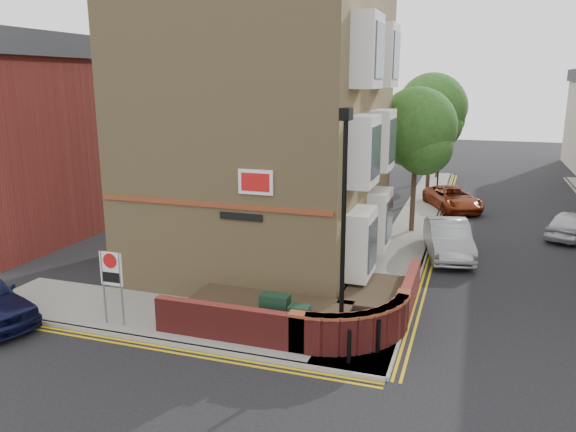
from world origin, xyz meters
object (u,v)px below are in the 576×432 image
at_px(zone_sign, 111,275).
at_px(silver_car_near, 448,239).
at_px(lamppost, 343,231).
at_px(utility_cabinet_large, 275,315).

height_order(zone_sign, silver_car_near, zone_sign).
distance_m(lamppost, zone_sign, 6.85).
relative_size(zone_sign, silver_car_near, 0.48).
xyz_separation_m(utility_cabinet_large, zone_sign, (-4.70, -0.80, 0.92)).
distance_m(lamppost, silver_car_near, 10.11).
xyz_separation_m(zone_sign, silver_car_near, (8.83, 10.21, -0.89)).
bearing_deg(utility_cabinet_large, silver_car_near, 66.28).
bearing_deg(silver_car_near, lamppost, -114.18).
xyz_separation_m(lamppost, silver_car_near, (2.23, 9.51, -2.59)).
relative_size(lamppost, zone_sign, 2.86).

